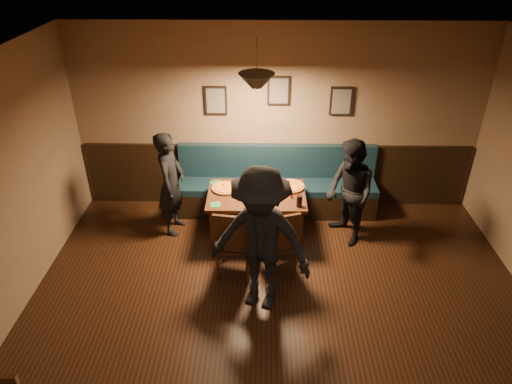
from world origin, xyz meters
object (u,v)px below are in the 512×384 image
at_px(chair_near_right, 278,240).
at_px(soda_glass, 299,201).
at_px(chair_near_left, 235,241).
at_px(booth_bench, 277,183).
at_px(dining_table, 256,216).
at_px(diner_right, 350,193).
at_px(tabasco_bottle, 292,194).
at_px(diner_front, 261,241).
at_px(diner_left, 171,184).

relative_size(chair_near_right, soda_glass, 5.91).
bearing_deg(chair_near_left, booth_bench, 77.32).
bearing_deg(chair_near_left, chair_near_right, 12.80).
relative_size(dining_table, chair_near_left, 1.35).
xyz_separation_m(booth_bench, soda_glass, (0.26, -1.01, 0.29)).
xyz_separation_m(diner_right, tabasco_bottle, (-0.79, -0.08, 0.02)).
relative_size(diner_front, tabasco_bottle, 14.56).
distance_m(chair_near_left, tabasco_bottle, 1.04).
height_order(diner_right, tabasco_bottle, diner_right).
distance_m(diner_right, diner_front, 1.77).
xyz_separation_m(diner_left, tabasco_bottle, (1.67, -0.26, 0.01)).
relative_size(booth_bench, diner_front, 1.68).
relative_size(chair_near_left, diner_left, 0.64).
height_order(dining_table, soda_glass, soda_glass).
height_order(chair_near_left, diner_front, diner_front).
bearing_deg(tabasco_bottle, chair_near_right, -106.96).
distance_m(booth_bench, chair_near_left, 1.58).
relative_size(dining_table, chair_near_right, 1.39).
bearing_deg(booth_bench, chair_near_left, -110.55).
relative_size(dining_table, diner_left, 0.87).
bearing_deg(soda_glass, booth_bench, 104.72).
distance_m(booth_bench, tabasco_bottle, 0.86).
distance_m(diner_left, soda_glass, 1.82).
xyz_separation_m(chair_near_left, tabasco_bottle, (0.73, 0.68, 0.28)).
xyz_separation_m(dining_table, tabasco_bottle, (0.47, -0.09, 0.42)).
xyz_separation_m(dining_table, diner_front, (0.07, -1.32, 0.54)).
height_order(chair_near_right, diner_left, diner_left).
height_order(diner_left, diner_right, diner_left).
relative_size(diner_left, diner_front, 0.86).
bearing_deg(booth_bench, tabasco_bottle, -77.46).
bearing_deg(chair_near_right, soda_glass, 38.64).
bearing_deg(diner_left, diner_front, -132.62).
xyz_separation_m(chair_near_right, diner_right, (0.99, 0.72, 0.27)).
bearing_deg(tabasco_bottle, booth_bench, 102.54).
distance_m(diner_left, diner_right, 2.47).
bearing_deg(diner_front, tabasco_bottle, 90.04).
xyz_separation_m(chair_near_left, diner_right, (1.52, 0.76, 0.26)).
relative_size(chair_near_right, diner_left, 0.62).
distance_m(chair_near_right, diner_right, 1.25).
distance_m(dining_table, soda_glass, 0.77).
relative_size(chair_near_right, diner_front, 0.53).
bearing_deg(diner_right, booth_bench, -150.21).
bearing_deg(chair_near_right, dining_table, 93.16).
bearing_deg(diner_right, diner_front, -66.34).
bearing_deg(soda_glass, chair_near_right, -123.60).
bearing_deg(soda_glass, dining_table, 151.43).
xyz_separation_m(diner_left, diner_front, (1.26, -1.49, 0.13)).
distance_m(chair_near_right, soda_glass, 0.60).
distance_m(chair_near_right, diner_left, 1.75).
relative_size(dining_table, diner_right, 0.88).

